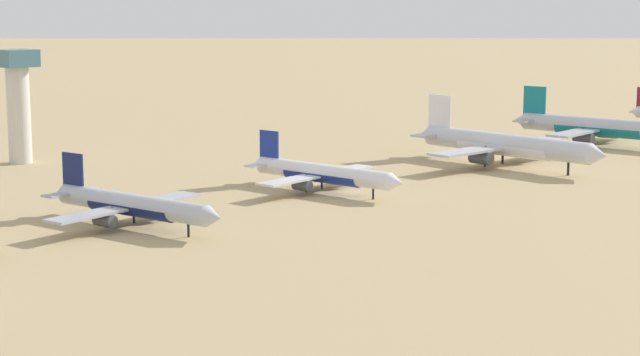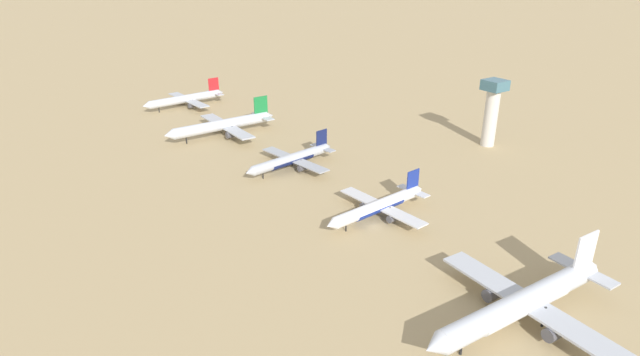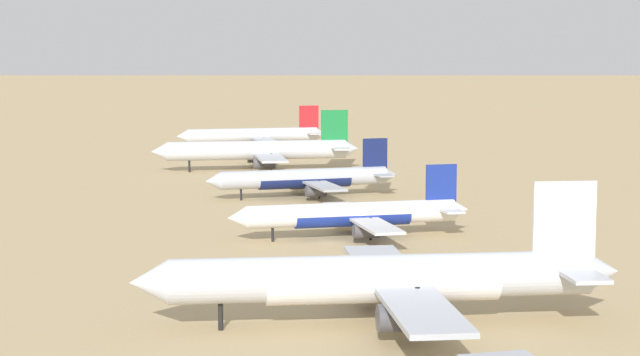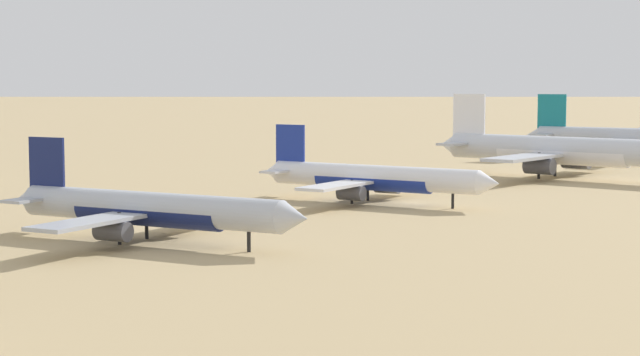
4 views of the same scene
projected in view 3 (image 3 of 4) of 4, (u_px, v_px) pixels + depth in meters
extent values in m
plane|color=tan|center=(329.00, 243.00, 148.23)|extent=(1800.00, 1800.00, 0.00)
cylinder|color=silver|center=(253.00, 135.00, 279.47)|extent=(33.64, 6.58, 3.53)
cone|color=silver|center=(182.00, 136.00, 275.19)|extent=(3.28, 3.72, 3.46)
cone|color=silver|center=(321.00, 134.00, 283.70)|extent=(2.88, 3.40, 3.18)
cube|color=red|center=(309.00, 118.00, 282.42)|extent=(5.12, 0.79, 6.51)
cube|color=#B6BBC5|center=(311.00, 133.00, 283.01)|extent=(3.98, 11.38, 0.33)
cube|color=#B6BBC5|center=(259.00, 137.00, 279.87)|extent=(7.52, 31.89, 0.42)
cylinder|color=#4C4C54|center=(260.00, 144.00, 274.47)|extent=(4.08, 2.49, 2.14)
cylinder|color=#4C4C54|center=(252.00, 141.00, 285.23)|extent=(4.08, 2.49, 2.14)
cylinder|color=black|center=(204.00, 144.00, 276.73)|extent=(0.41, 0.41, 3.55)
cylinder|color=black|center=(264.00, 144.00, 277.94)|extent=(0.41, 0.41, 3.55)
cylinder|color=black|center=(260.00, 142.00, 282.60)|extent=(0.41, 0.41, 3.55)
cylinder|color=silver|center=(257.00, 150.00, 233.02)|extent=(38.33, 4.76, 4.04)
cone|color=silver|center=(159.00, 152.00, 229.60)|extent=(3.48, 4.02, 3.96)
cone|color=silver|center=(352.00, 149.00, 236.41)|extent=(3.04, 3.69, 3.64)
cube|color=#197A38|center=(335.00, 127.00, 235.21)|extent=(5.85, 0.48, 7.44)
cube|color=#B6BBC5|center=(337.00, 147.00, 235.84)|extent=(3.64, 12.82, 0.38)
cube|color=#B6BBC5|center=(265.00, 153.00, 233.37)|extent=(6.00, 36.23, 0.48)
cylinder|color=#4C4C54|center=(264.00, 163.00, 227.16)|extent=(4.51, 2.53, 2.44)
cylinder|color=#4C4C54|center=(258.00, 157.00, 239.65)|extent=(4.51, 2.53, 2.44)
cylinder|color=black|center=(189.00, 163.00, 230.93)|extent=(0.47, 0.47, 4.06)
cylinder|color=black|center=(271.00, 163.00, 231.05)|extent=(0.47, 0.47, 4.06)
cylinder|color=black|center=(268.00, 160.00, 236.46)|extent=(0.47, 0.47, 4.06)
cylinder|color=#B2B7C1|center=(304.00, 178.00, 191.91)|extent=(30.31, 7.74, 3.19)
cone|color=#B2B7C1|center=(213.00, 181.00, 187.09)|extent=(3.13, 3.49, 3.12)
cone|color=#B2B7C1|center=(391.00, 175.00, 196.69)|extent=(2.76, 3.19, 2.87)
cube|color=#141E51|center=(375.00, 155.00, 195.35)|extent=(4.60, 0.99, 5.87)
cube|color=#A4A8B2|center=(378.00, 173.00, 195.91)|extent=(4.18, 10.35, 0.30)
cube|color=#A4A8B2|center=(311.00, 181.00, 192.35)|extent=(8.48, 28.81, 0.38)
cylinder|color=#4C4C54|center=(316.00, 191.00, 187.52)|extent=(3.77, 2.44, 1.93)
cylinder|color=#4C4C54|center=(300.00, 184.00, 197.06)|extent=(3.77, 2.44, 1.93)
cylinder|color=black|center=(241.00, 191.00, 188.78)|extent=(0.37, 0.37, 3.20)
cylinder|color=black|center=(319.00, 190.00, 190.69)|extent=(0.37, 0.37, 3.20)
cylinder|color=black|center=(312.00, 187.00, 194.83)|extent=(0.37, 0.37, 3.20)
cylinder|color=#141E51|center=(304.00, 179.00, 191.94)|extent=(16.89, 5.68, 3.19)
cylinder|color=white|center=(352.00, 214.00, 151.29)|extent=(29.88, 5.81, 3.14)
cone|color=white|center=(237.00, 218.00, 147.51)|extent=(2.91, 3.30, 3.07)
cone|color=white|center=(461.00, 210.00, 155.03)|extent=(2.56, 3.02, 2.82)
cube|color=navy|center=(441.00, 185.00, 153.90)|extent=(4.55, 0.70, 5.78)
cube|color=silver|center=(444.00, 208.00, 154.42)|extent=(3.52, 10.10, 0.30)
cube|color=silver|center=(361.00, 217.00, 151.65)|extent=(6.64, 28.32, 0.37)
cylinder|color=#4C4C54|center=(366.00, 231.00, 146.85)|extent=(3.62, 2.20, 1.90)
cylinder|color=#4C4C54|center=(347.00, 220.00, 156.41)|extent=(3.62, 2.20, 1.90)
cylinder|color=black|center=(273.00, 230.00, 148.88)|extent=(0.36, 0.36, 3.15)
cylinder|color=black|center=(371.00, 229.00, 149.93)|extent=(0.36, 0.36, 3.15)
cylinder|color=black|center=(362.00, 224.00, 154.07)|extent=(0.36, 0.36, 3.15)
cylinder|color=navy|center=(352.00, 215.00, 151.32)|extent=(16.56, 4.61, 3.14)
cylinder|color=silver|center=(382.00, 277.00, 103.79)|extent=(40.69, 5.66, 4.28)
cone|color=silver|center=(148.00, 283.00, 101.31)|extent=(3.75, 4.32, 4.20)
cone|color=silver|center=(603.00, 272.00, 106.24)|extent=(3.28, 3.96, 3.85)
cube|color=white|center=(564.00, 222.00, 105.18)|extent=(6.21, 0.61, 7.89)
cube|color=#B6BBC5|center=(570.00, 268.00, 105.81)|extent=(4.06, 13.64, 0.41)
cube|color=#B6BBC5|center=(400.00, 284.00, 104.07)|extent=(6.94, 38.48, 0.51)
cylinder|color=#4C4C54|center=(404.00, 318.00, 97.48)|extent=(4.82, 2.75, 2.59)
cylinder|color=#4C4C54|center=(379.00, 285.00, 110.82)|extent=(4.82, 2.75, 2.59)
cylinder|color=black|center=(221.00, 308.00, 102.37)|extent=(0.50, 0.50, 4.30)
cylinder|color=black|center=(417.00, 310.00, 101.52)|extent=(0.50, 0.50, 4.30)
cylinder|color=black|center=(405.00, 296.00, 107.30)|extent=(0.50, 0.50, 4.30)
cylinder|color=white|center=(382.00, 280.00, 103.83)|extent=(22.45, 5.05, 4.29)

